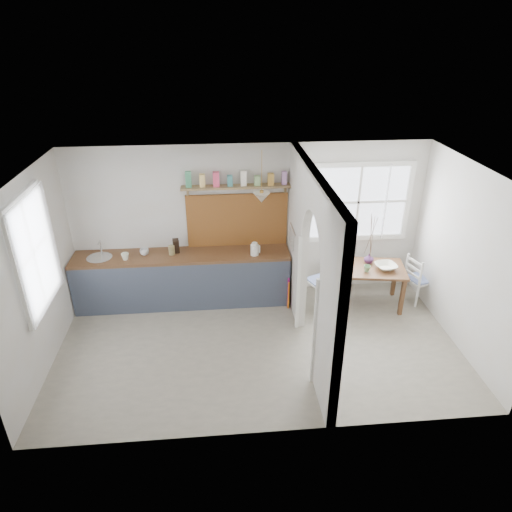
{
  "coord_description": "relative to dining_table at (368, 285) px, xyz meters",
  "views": [
    {
      "loc": [
        -0.52,
        -5.36,
        4.22
      ],
      "look_at": [
        0.0,
        0.48,
        1.23
      ],
      "focal_mm": 32.0,
      "sensor_mm": 36.0,
      "label": 1
    }
  ],
  "objects": [
    {
      "name": "table_cup",
      "position": [
        -0.11,
        -0.13,
        0.4
      ],
      "size": [
        0.15,
        0.15,
        0.1
      ],
      "primitive_type": "imported",
      "rotation": [
        0.0,
        0.0,
        -0.41
      ],
      "color": "#75A26D",
      "rests_on": "dining_table"
    },
    {
      "name": "chair_right",
      "position": [
        0.89,
        0.03,
        0.07
      ],
      "size": [
        0.48,
        0.48,
        0.84
      ],
      "primitive_type": null,
      "rotation": [
        0.0,
        0.0,
        1.9
      ],
      "color": "white",
      "rests_on": "floor"
    },
    {
      "name": "mug_a",
      "position": [
        -3.93,
        0.22,
        0.61
      ],
      "size": [
        0.12,
        0.12,
        0.11
      ],
      "primitive_type": "imported",
      "rotation": [
        0.0,
        0.0,
        0.02
      ],
      "color": "white",
      "rests_on": "counter"
    },
    {
      "name": "kitchen_window",
      "position": [
        -4.8,
        -0.98,
        1.31
      ],
      "size": [
        0.1,
        1.16,
        1.5
      ],
      "primitive_type": null,
      "color": "white",
      "rests_on": "walls"
    },
    {
      "name": "plate",
      "position": [
        -0.41,
        -0.07,
        0.35
      ],
      "size": [
        0.21,
        0.21,
        0.02
      ],
      "primitive_type": "cylinder",
      "rotation": [
        0.0,
        0.0,
        0.05
      ],
      "color": "black",
      "rests_on": "dining_table"
    },
    {
      "name": "towel_magenta",
      "position": [
        -1.35,
        -0.0,
        -0.07
      ],
      "size": [
        0.02,
        0.03,
        0.56
      ],
      "primitive_type": "cube",
      "color": "#A9106B",
      "rests_on": "counter"
    },
    {
      "name": "sink",
      "position": [
        -4.36,
        0.32,
        0.55
      ],
      "size": [
        0.4,
        0.4,
        0.02
      ],
      "primitive_type": "cylinder",
      "color": "silver",
      "rests_on": "counter"
    },
    {
      "name": "shelf",
      "position": [
        -2.13,
        0.51,
        1.66
      ],
      "size": [
        1.75,
        0.2,
        0.21
      ],
      "color": "olive",
      "rests_on": "walls"
    },
    {
      "name": "chair_left",
      "position": [
        -0.78,
        -0.01,
        0.14
      ],
      "size": [
        0.58,
        0.58,
        0.97
      ],
      "primitive_type": null,
      "rotation": [
        0.0,
        0.0,
        -1.15
      ],
      "color": "white",
      "rests_on": "floor"
    },
    {
      "name": "nook_window",
      "position": [
        -0.13,
        0.58,
        1.26
      ],
      "size": [
        1.76,
        0.1,
        1.3
      ],
      "primitive_type": null,
      "color": "white",
      "rests_on": "walls"
    },
    {
      "name": "floor",
      "position": [
        -1.93,
        -0.98,
        -0.34
      ],
      "size": [
        5.8,
        3.2,
        0.01
      ],
      "primitive_type": "cube",
      "color": "gray",
      "rests_on": "ground"
    },
    {
      "name": "backsplash",
      "position": [
        -2.13,
        0.6,
        1.01
      ],
      "size": [
        1.65,
        0.03,
        0.9
      ],
      "primitive_type": "cube",
      "color": "brown",
      "rests_on": "walls"
    },
    {
      "name": "knife_block",
      "position": [
        -3.14,
        0.43,
        0.66
      ],
      "size": [
        0.11,
        0.15,
        0.21
      ],
      "primitive_type": "cube",
      "rotation": [
        0.0,
        0.0,
        0.13
      ],
      "color": "black",
      "rests_on": "counter"
    },
    {
      "name": "jar",
      "position": [
        -3.21,
        0.34,
        0.63
      ],
      "size": [
        0.12,
        0.12,
        0.16
      ],
      "primitive_type": "cylinder",
      "rotation": [
        0.0,
        0.0,
        -0.26
      ],
      "color": "olive",
      "rests_on": "counter"
    },
    {
      "name": "utensil_rail",
      "position": [
        -1.32,
        -0.08,
        1.11
      ],
      "size": [
        0.02,
        0.5,
        0.02
      ],
      "primitive_type": "cylinder",
      "rotation": [
        1.57,
        0.0,
        0.0
      ],
      "color": "silver",
      "rests_on": "partition"
    },
    {
      "name": "ceiling",
      "position": [
        -1.93,
        -0.98,
        2.26
      ],
      "size": [
        5.8,
        3.2,
        0.01
      ],
      "primitive_type": "cube",
      "color": "beige",
      "rests_on": "walls"
    },
    {
      "name": "mug_b",
      "position": [
        -3.65,
        0.36,
        0.61
      ],
      "size": [
        0.16,
        0.16,
        0.11
      ],
      "primitive_type": "imported",
      "rotation": [
        0.0,
        0.0,
        -0.16
      ],
      "color": "silver",
      "rests_on": "counter"
    },
    {
      "name": "walls",
      "position": [
        -1.93,
        -0.98,
        0.96
      ],
      "size": [
        5.81,
        3.21,
        2.6
      ],
      "color": "beige",
      "rests_on": "floor"
    },
    {
      "name": "vase",
      "position": [
        0.01,
        0.16,
        0.43
      ],
      "size": [
        0.17,
        0.17,
        0.17
      ],
      "primitive_type": "imported",
      "rotation": [
        0.0,
        0.0,
        0.09
      ],
      "color": "#45224D",
      "rests_on": "dining_table"
    },
    {
      "name": "counter",
      "position": [
        -3.06,
        0.35,
        0.11
      ],
      "size": [
        3.5,
        0.6,
        0.9
      ],
      "color": "#4C2D1C",
      "rests_on": "floor"
    },
    {
      "name": "towel_orange",
      "position": [
        -1.35,
        -0.04,
        -0.09
      ],
      "size": [
        0.02,
        0.03,
        0.49
      ],
      "primitive_type": "cube",
      "color": "orange",
      "rests_on": "counter"
    },
    {
      "name": "partition",
      "position": [
        -1.23,
        -0.92,
        1.11
      ],
      "size": [
        0.12,
        3.2,
        2.6
      ],
      "color": "beige",
      "rests_on": "floor"
    },
    {
      "name": "dining_table",
      "position": [
        0.0,
        0.0,
        0.0
      ],
      "size": [
        1.2,
        0.9,
        0.69
      ],
      "primitive_type": null,
      "rotation": [
        0.0,
        0.0,
        -0.16
      ],
      "color": "#4C2D1C",
      "rests_on": "floor"
    },
    {
      "name": "kettle",
      "position": [
        -1.88,
        0.2,
        0.66
      ],
      "size": [
        0.21,
        0.19,
        0.21
      ],
      "primitive_type": null,
      "rotation": [
        0.0,
        0.0,
        0.3
      ],
      "color": "white",
      "rests_on": "counter"
    },
    {
      "name": "bowl",
      "position": [
        0.23,
        -0.07,
        0.38
      ],
      "size": [
        0.38,
        0.38,
        0.08
      ],
      "primitive_type": "imported",
      "rotation": [
        0.0,
        0.0,
        0.14
      ],
      "color": "white",
      "rests_on": "dining_table"
    },
    {
      "name": "pendant_lamp",
      "position": [
        -1.78,
        0.17,
        1.54
      ],
      "size": [
        0.26,
        0.26,
        0.16
      ],
      "primitive_type": "cone",
      "color": "beige",
      "rests_on": "ceiling"
    }
  ]
}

